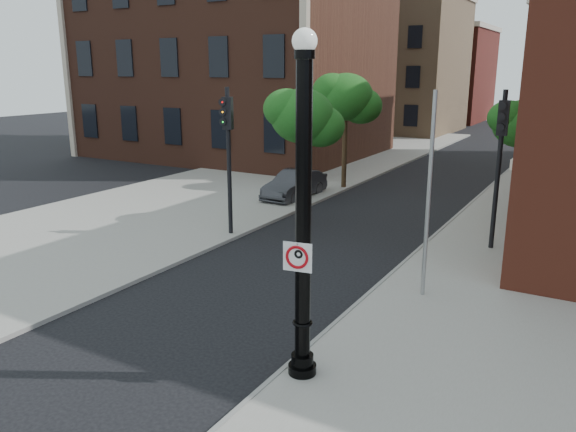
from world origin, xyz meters
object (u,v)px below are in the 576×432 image
Objects in this scene: parked_car at (295,185)px; traffic_signal_left at (228,138)px; no_parking_sign at (298,257)px; traffic_signal_right at (500,145)px; lamppost at (303,230)px.

traffic_signal_left reaches higher than parked_car.
no_parking_sign reaches higher than parked_car.
no_parking_sign is 10.09m from traffic_signal_left.
traffic_signal_left is 8.99m from traffic_signal_right.
traffic_signal_left is at bearing 123.77° from no_parking_sign.
no_parking_sign is at bearing -98.73° from lamppost.
parked_car is (-7.83, 13.61, -2.37)m from lamppost.
parked_car is at bearing 154.13° from traffic_signal_right.
lamppost reaches higher than parked_car.
no_parking_sign is 15.95m from parked_car.
lamppost is 9.95m from traffic_signal_left.
no_parking_sign is 0.11× the size of traffic_signal_right.
lamppost is at bearing -65.90° from traffic_signal_left.
no_parking_sign is (-0.03, -0.17, -0.47)m from lamppost.
lamppost reaches higher than no_parking_sign.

